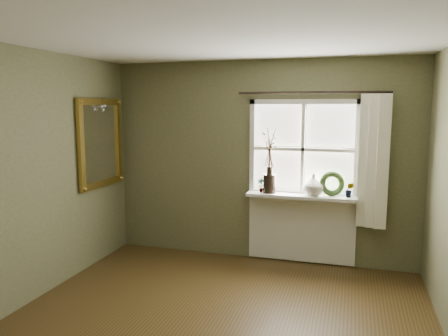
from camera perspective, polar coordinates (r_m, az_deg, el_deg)
name	(u,v)px	position (r m, az deg, el deg)	size (l,w,h in m)	color
ceiling	(202,30)	(3.53, -2.91, 17.57)	(4.50, 4.50, 0.00)	silver
wall_back	(261,161)	(5.75, 4.86, 0.90)	(4.00, 0.10, 2.60)	brown
window_frame	(303,149)	(5.57, 10.29, 2.43)	(1.36, 0.06, 1.24)	silver
window_sill	(301,196)	(5.55, 10.01, -3.64)	(1.36, 0.26, 0.04)	silver
window_apron	(301,228)	(5.76, 10.03, -7.71)	(1.36, 0.04, 0.88)	silver
dark_jug	(269,184)	(5.58, 5.95, -2.04)	(0.16, 0.16, 0.24)	black
cream_vase	(313,185)	(5.51, 11.58, -2.15)	(0.26, 0.26, 0.27)	beige
wreath	(332,186)	(5.54, 13.92, -2.34)	(0.31, 0.31, 0.08)	#2B411D
potted_plant_left	(261,185)	(5.61, 4.84, -2.26)	(0.10, 0.07, 0.18)	#2B411D
potted_plant_right	(349,190)	(5.50, 16.06, -2.76)	(0.10, 0.08, 0.18)	#2B411D
curtain	(373,162)	(5.46, 18.93, 0.79)	(0.36, 0.12, 1.59)	white
curtain_rod	(312,93)	(5.48, 11.46, 9.64)	(0.03, 0.03, 1.84)	black
gilt_mirror	(101,143)	(5.84, -15.80, 3.20)	(0.10, 0.95, 1.13)	white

